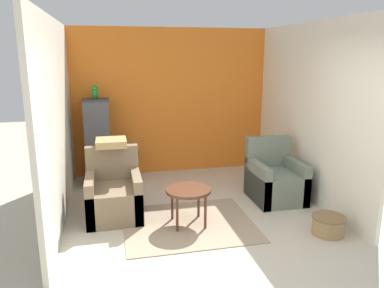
{
  "coord_description": "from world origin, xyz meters",
  "views": [
    {
      "loc": [
        -1.18,
        -3.47,
        2.25
      ],
      "look_at": [
        0.0,
        1.76,
        0.95
      ],
      "focal_mm": 35.0,
      "sensor_mm": 36.0,
      "label": 1
    }
  ],
  "objects_px": {
    "birdcage": "(98,144)",
    "armchair_right": "(275,181)",
    "parrot": "(95,92)",
    "wicker_basket": "(328,224)",
    "armchair_left": "(114,196)",
    "coffee_table": "(188,193)",
    "potted_plant": "(130,158)"
  },
  "relations": [
    {
      "from": "birdcage",
      "to": "armchair_right",
      "type": "bearing_deg",
      "value": -27.87
    },
    {
      "from": "parrot",
      "to": "wicker_basket",
      "type": "relative_size",
      "value": 0.59
    },
    {
      "from": "armchair_left",
      "to": "wicker_basket",
      "type": "relative_size",
      "value": 2.27
    },
    {
      "from": "wicker_basket",
      "to": "coffee_table",
      "type": "bearing_deg",
      "value": 158.34
    },
    {
      "from": "coffee_table",
      "to": "armchair_left",
      "type": "distance_m",
      "value": 1.09
    },
    {
      "from": "coffee_table",
      "to": "armchair_left",
      "type": "xyz_separation_m",
      "value": [
        -0.96,
        0.49,
        -0.15
      ]
    },
    {
      "from": "coffee_table",
      "to": "wicker_basket",
      "type": "xyz_separation_m",
      "value": [
        1.68,
        -0.67,
        -0.32
      ]
    },
    {
      "from": "potted_plant",
      "to": "wicker_basket",
      "type": "bearing_deg",
      "value": -48.41
    },
    {
      "from": "coffee_table",
      "to": "potted_plant",
      "type": "relative_size",
      "value": 0.83
    },
    {
      "from": "parrot",
      "to": "armchair_right",
      "type": "bearing_deg",
      "value": -27.9
    },
    {
      "from": "armchair_right",
      "to": "parrot",
      "type": "height_order",
      "value": "parrot"
    },
    {
      "from": "potted_plant",
      "to": "wicker_basket",
      "type": "relative_size",
      "value": 1.72
    },
    {
      "from": "wicker_basket",
      "to": "parrot",
      "type": "bearing_deg",
      "value": 136.86
    },
    {
      "from": "coffee_table",
      "to": "armchair_right",
      "type": "bearing_deg",
      "value": 21.05
    },
    {
      "from": "armchair_right",
      "to": "potted_plant",
      "type": "relative_size",
      "value": 1.32
    },
    {
      "from": "parrot",
      "to": "potted_plant",
      "type": "height_order",
      "value": "parrot"
    },
    {
      "from": "birdcage",
      "to": "parrot",
      "type": "relative_size",
      "value": 6.07
    },
    {
      "from": "armchair_right",
      "to": "wicker_basket",
      "type": "distance_m",
      "value": 1.28
    },
    {
      "from": "coffee_table",
      "to": "potted_plant",
      "type": "height_order",
      "value": "potted_plant"
    },
    {
      "from": "armchair_right",
      "to": "coffee_table",
      "type": "bearing_deg",
      "value": -158.95
    },
    {
      "from": "armchair_right",
      "to": "armchair_left",
      "type": "bearing_deg",
      "value": -177.81
    },
    {
      "from": "coffee_table",
      "to": "birdcage",
      "type": "xyz_separation_m",
      "value": [
        -1.18,
        2.02,
        0.26
      ]
    },
    {
      "from": "armchair_left",
      "to": "birdcage",
      "type": "relative_size",
      "value": 0.64
    },
    {
      "from": "parrot",
      "to": "armchair_left",
      "type": "bearing_deg",
      "value": -81.76
    },
    {
      "from": "armchair_right",
      "to": "birdcage",
      "type": "bearing_deg",
      "value": 152.13
    },
    {
      "from": "armchair_left",
      "to": "parrot",
      "type": "height_order",
      "value": "parrot"
    },
    {
      "from": "potted_plant",
      "to": "birdcage",
      "type": "bearing_deg",
      "value": 173.06
    },
    {
      "from": "wicker_basket",
      "to": "birdcage",
      "type": "bearing_deg",
      "value": 136.88
    },
    {
      "from": "armchair_right",
      "to": "parrot",
      "type": "xyz_separation_m",
      "value": [
        -2.71,
        1.43,
        1.3
      ]
    },
    {
      "from": "parrot",
      "to": "potted_plant",
      "type": "distance_m",
      "value": 1.3
    },
    {
      "from": "coffee_table",
      "to": "birdcage",
      "type": "distance_m",
      "value": 2.35
    },
    {
      "from": "armchair_left",
      "to": "wicker_basket",
      "type": "bearing_deg",
      "value": -23.65
    }
  ]
}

